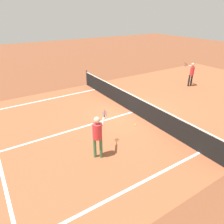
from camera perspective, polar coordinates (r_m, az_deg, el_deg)
The scene contains 7 objects.
ground_plane at distance 11.00m, azimuth 5.54°, elevation -0.03°, with size 60.00×60.00×0.00m, color brown.
court_surface_inbounds at distance 11.00m, azimuth 5.54°, elevation -0.03°, with size 10.62×24.40×0.00m, color #9E5433.
line_center_service at distance 9.56m, azimuth -9.86°, elevation -4.57°, with size 0.10×6.40×0.01m, color white.
net at distance 10.79m, azimuth 5.65°, elevation 2.32°, with size 10.56×0.09×1.07m.
player_near at distance 7.25m, azimuth -3.95°, elevation -5.61°, with size 0.90×0.95×1.64m.
player_far at distance 15.56m, azimuth 20.83°, elevation 10.21°, with size 1.15×0.65×1.62m.
tennis_ball_near_net at distance 9.75m, azimuth 6.41°, elevation -3.46°, with size 0.07×0.07×0.07m, color #CCE033.
Camera 1 is at (7.70, -6.20, 4.81)m, focal length 33.54 mm.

